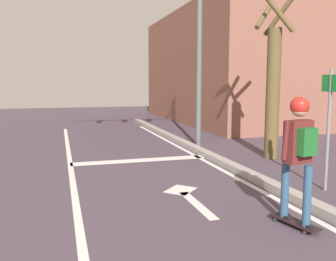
% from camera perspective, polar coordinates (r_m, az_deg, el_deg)
% --- Properties ---
extents(lane_line_center, '(0.12, 20.00, 0.01)m').
position_cam_1_polar(lane_line_center, '(6.41, -14.17, -10.54)').
color(lane_line_center, silver).
rests_on(lane_line_center, ground).
extents(lane_line_curbside, '(0.12, 20.00, 0.01)m').
position_cam_1_polar(lane_line_curbside, '(7.28, 12.77, -8.31)').
color(lane_line_curbside, silver).
rests_on(lane_line_curbside, ground).
extents(stop_bar, '(3.42, 0.40, 0.01)m').
position_cam_1_polar(stop_bar, '(9.37, -4.39, -4.62)').
color(stop_bar, silver).
rests_on(stop_bar, ground).
extents(lane_arrow_stem, '(0.16, 1.40, 0.01)m').
position_cam_1_polar(lane_arrow_stem, '(6.07, 4.56, -11.37)').
color(lane_arrow_stem, silver).
rests_on(lane_arrow_stem, ground).
extents(lane_arrow_head, '(0.71, 0.71, 0.01)m').
position_cam_1_polar(lane_arrow_head, '(6.83, 1.97, -9.19)').
color(lane_arrow_head, silver).
rests_on(lane_arrow_head, ground).
extents(curb_strip, '(0.24, 24.00, 0.14)m').
position_cam_1_polar(curb_strip, '(7.39, 14.49, -7.60)').
color(curb_strip, gray).
rests_on(curb_strip, ground).
extents(skateboard, '(0.38, 0.79, 0.07)m').
position_cam_1_polar(skateboard, '(5.47, 19.02, -13.28)').
color(skateboard, black).
rests_on(skateboard, ground).
extents(skater, '(0.46, 0.63, 1.70)m').
position_cam_1_polar(skater, '(5.18, 19.67, -1.86)').
color(skater, '#2C4B69').
rests_on(skater, skateboard).
extents(street_sign_post, '(0.06, 0.44, 2.20)m').
position_cam_1_polar(street_sign_post, '(7.15, 23.76, 2.65)').
color(street_sign_post, slate).
rests_on(street_sign_post, ground).
extents(roadside_tree, '(1.15, 1.14, 4.33)m').
position_cam_1_polar(roadside_tree, '(9.83, 15.97, 6.87)').
color(roadside_tree, brown).
rests_on(roadside_tree, ground).
extents(building_block, '(11.37, 11.78, 5.48)m').
position_cam_1_polar(building_block, '(20.87, 16.54, 9.27)').
color(building_block, brown).
rests_on(building_block, ground).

